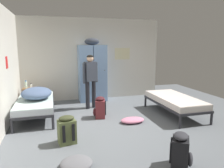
{
  "coord_description": "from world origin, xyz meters",
  "views": [
    {
      "loc": [
        -1.32,
        -4.4,
        1.84
      ],
      "look_at": [
        0.0,
        0.28,
        0.95
      ],
      "focal_mm": 33.95,
      "sensor_mm": 36.0,
      "label": 1
    }
  ],
  "objects_px": {
    "bed_right": "(175,101)",
    "clothes_pile_grey": "(76,163)",
    "bedding_heap": "(36,93)",
    "backpack_black": "(181,151)",
    "lotion_bottle": "(31,86)",
    "clothes_pile_pink": "(133,120)",
    "person_traveler": "(90,76)",
    "bed_left_rear": "(35,103)",
    "backpack_olive": "(67,130)",
    "shelf_unit": "(29,95)",
    "water_bottle": "(26,85)",
    "backpack_maroon": "(100,108)",
    "locker_bank": "(92,72)"
  },
  "relations": [
    {
      "from": "locker_bank",
      "to": "backpack_black",
      "type": "relative_size",
      "value": 3.76
    },
    {
      "from": "bed_left_rear",
      "to": "bedding_heap",
      "type": "height_order",
      "value": "bedding_heap"
    },
    {
      "from": "person_traveler",
      "to": "water_bottle",
      "type": "bearing_deg",
      "value": 159.34
    },
    {
      "from": "backpack_olive",
      "to": "shelf_unit",
      "type": "bearing_deg",
      "value": 107.92
    },
    {
      "from": "person_traveler",
      "to": "bed_left_rear",
      "type": "bearing_deg",
      "value": -162.66
    },
    {
      "from": "bed_left_rear",
      "to": "clothes_pile_pink",
      "type": "distance_m",
      "value": 2.5
    },
    {
      "from": "water_bottle",
      "to": "backpack_black",
      "type": "relative_size",
      "value": 0.43
    },
    {
      "from": "water_bottle",
      "to": "lotion_bottle",
      "type": "xyz_separation_m",
      "value": [
        0.15,
        -0.06,
        -0.04
      ]
    },
    {
      "from": "lotion_bottle",
      "to": "backpack_maroon",
      "type": "relative_size",
      "value": 0.27
    },
    {
      "from": "bed_right",
      "to": "lotion_bottle",
      "type": "distance_m",
      "value": 4.19
    },
    {
      "from": "backpack_olive",
      "to": "clothes_pile_grey",
      "type": "distance_m",
      "value": 0.9
    },
    {
      "from": "bed_left_rear",
      "to": "bed_right",
      "type": "relative_size",
      "value": 1.0
    },
    {
      "from": "backpack_black",
      "to": "clothes_pile_pink",
      "type": "height_order",
      "value": "backpack_black"
    },
    {
      "from": "shelf_unit",
      "to": "person_traveler",
      "type": "xyz_separation_m",
      "value": [
        1.77,
        -0.68,
        0.6
      ]
    },
    {
      "from": "lotion_bottle",
      "to": "backpack_maroon",
      "type": "distance_m",
      "value": 2.38
    },
    {
      "from": "person_traveler",
      "to": "clothes_pile_grey",
      "type": "bearing_deg",
      "value": -104.17
    },
    {
      "from": "lotion_bottle",
      "to": "clothes_pile_pink",
      "type": "xyz_separation_m",
      "value": [
        2.45,
        -2.11,
        -0.58
      ]
    },
    {
      "from": "bedding_heap",
      "to": "backpack_black",
      "type": "height_order",
      "value": "bedding_heap"
    },
    {
      "from": "bed_left_rear",
      "to": "water_bottle",
      "type": "bearing_deg",
      "value": 105.75
    },
    {
      "from": "bed_right",
      "to": "backpack_black",
      "type": "xyz_separation_m",
      "value": [
        -1.29,
        -2.26,
        -0.12
      ]
    },
    {
      "from": "backpack_maroon",
      "to": "backpack_olive",
      "type": "xyz_separation_m",
      "value": [
        -0.92,
        -1.27,
        0.0
      ]
    },
    {
      "from": "locker_bank",
      "to": "water_bottle",
      "type": "bearing_deg",
      "value": -175.89
    },
    {
      "from": "water_bottle",
      "to": "backpack_black",
      "type": "height_order",
      "value": "water_bottle"
    },
    {
      "from": "bedding_heap",
      "to": "backpack_maroon",
      "type": "xyz_separation_m",
      "value": [
        1.55,
        -0.47,
        -0.38
      ]
    },
    {
      "from": "clothes_pile_pink",
      "to": "bedding_heap",
      "type": "bearing_deg",
      "value": 154.87
    },
    {
      "from": "person_traveler",
      "to": "backpack_black",
      "type": "bearing_deg",
      "value": -77.5
    },
    {
      "from": "bed_right",
      "to": "clothes_pile_grey",
      "type": "distance_m",
      "value": 3.39
    },
    {
      "from": "bed_left_rear",
      "to": "backpack_olive",
      "type": "distance_m",
      "value": 1.83
    },
    {
      "from": "bed_left_rear",
      "to": "person_traveler",
      "type": "relative_size",
      "value": 1.21
    },
    {
      "from": "backpack_black",
      "to": "bedding_heap",
      "type": "bearing_deg",
      "value": 126.58
    },
    {
      "from": "water_bottle",
      "to": "clothes_pile_pink",
      "type": "distance_m",
      "value": 3.44
    },
    {
      "from": "shelf_unit",
      "to": "backpack_olive",
      "type": "height_order",
      "value": "shelf_unit"
    },
    {
      "from": "bed_right",
      "to": "person_traveler",
      "type": "height_order",
      "value": "person_traveler"
    },
    {
      "from": "water_bottle",
      "to": "backpack_black",
      "type": "xyz_separation_m",
      "value": [
        2.61,
        -4.15,
        -0.42
      ]
    },
    {
      "from": "bed_left_rear",
      "to": "backpack_maroon",
      "type": "bearing_deg",
      "value": -15.07
    },
    {
      "from": "person_traveler",
      "to": "backpack_maroon",
      "type": "height_order",
      "value": "person_traveler"
    },
    {
      "from": "shelf_unit",
      "to": "bedding_heap",
      "type": "height_order",
      "value": "bedding_heap"
    },
    {
      "from": "water_bottle",
      "to": "backpack_maroon",
      "type": "distance_m",
      "value": 2.53
    },
    {
      "from": "clothes_pile_grey",
      "to": "backpack_black",
      "type": "bearing_deg",
      "value": -14.99
    },
    {
      "from": "lotion_bottle",
      "to": "clothes_pile_grey",
      "type": "distance_m",
      "value": 3.84
    },
    {
      "from": "shelf_unit",
      "to": "water_bottle",
      "type": "relative_size",
      "value": 2.42
    },
    {
      "from": "bed_left_rear",
      "to": "bedding_heap",
      "type": "distance_m",
      "value": 0.26
    },
    {
      "from": "water_bottle",
      "to": "lotion_bottle",
      "type": "relative_size",
      "value": 1.57
    },
    {
      "from": "backpack_maroon",
      "to": "person_traveler",
      "type": "bearing_deg",
      "value": 94.73
    },
    {
      "from": "locker_bank",
      "to": "clothes_pile_grey",
      "type": "distance_m",
      "value": 4.11
    },
    {
      "from": "backpack_maroon",
      "to": "bed_left_rear",
      "type": "bearing_deg",
      "value": 164.93
    },
    {
      "from": "locker_bank",
      "to": "bedding_heap",
      "type": "bearing_deg",
      "value": -142.95
    },
    {
      "from": "bed_right",
      "to": "lotion_bottle",
      "type": "height_order",
      "value": "lotion_bottle"
    },
    {
      "from": "water_bottle",
      "to": "backpack_olive",
      "type": "relative_size",
      "value": 0.43
    },
    {
      "from": "bed_left_rear",
      "to": "clothes_pile_pink",
      "type": "xyz_separation_m",
      "value": [
        2.27,
        -1.0,
        -0.32
      ]
    }
  ]
}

